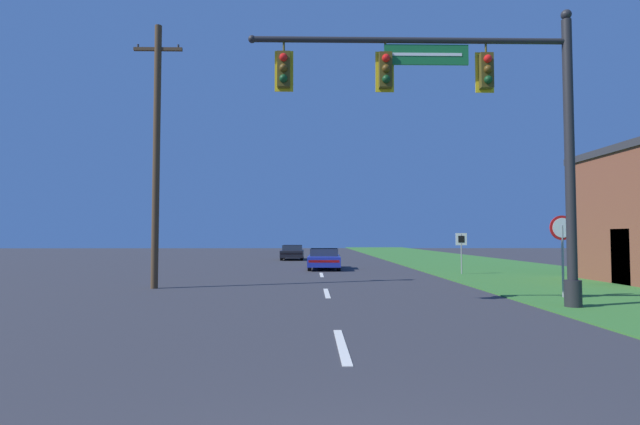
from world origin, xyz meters
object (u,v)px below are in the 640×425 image
object	(u,v)px
car_ahead	(324,259)
utility_pole_near	(156,151)
signal_mast	(483,120)
stop_sign	(562,238)
far_car	(292,252)
route_sign_post	(461,244)

from	to	relation	value
car_ahead	utility_pole_near	distance (m)	13.43
signal_mast	utility_pole_near	xyz separation A→B (m)	(-10.33, 5.32, 0.05)
stop_sign	utility_pole_near	world-z (taller)	utility_pole_near
far_car	route_sign_post	world-z (taller)	route_sign_post
car_ahead	route_sign_post	world-z (taller)	route_sign_post
far_car	signal_mast	bearing A→B (deg)	-77.77
utility_pole_near	signal_mast	bearing A→B (deg)	-27.24
route_sign_post	signal_mast	bearing A→B (deg)	-104.04
far_car	car_ahead	bearing A→B (deg)	-79.19
route_sign_post	utility_pole_near	distance (m)	15.08
signal_mast	car_ahead	xyz separation A→B (m)	(-3.82, 16.18, -4.41)
route_sign_post	utility_pole_near	bearing A→B (deg)	-154.54
signal_mast	far_car	distance (m)	29.22
signal_mast	utility_pole_near	bearing A→B (deg)	152.76
far_car	route_sign_post	bearing A→B (deg)	-61.47
car_ahead	route_sign_post	bearing A→B (deg)	-34.14
stop_sign	route_sign_post	distance (m)	9.54
car_ahead	utility_pole_near	bearing A→B (deg)	-120.94
signal_mast	car_ahead	size ratio (longest dim) A/B	1.88
stop_sign	car_ahead	bearing A→B (deg)	116.30
signal_mast	far_car	xyz separation A→B (m)	(-6.12, 28.23, -4.41)
signal_mast	far_car	world-z (taller)	signal_mast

